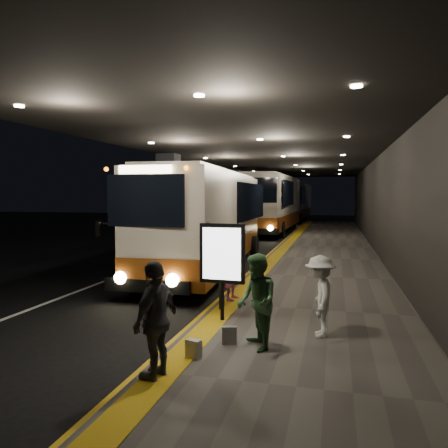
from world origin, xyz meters
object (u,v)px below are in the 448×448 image
at_px(passenger_boarding, 232,264).
at_px(coach_main, 209,224).
at_px(info_sign, 222,255).
at_px(bag_plain, 194,349).
at_px(passenger_waiting_green, 257,302).
at_px(coach_third, 292,204).
at_px(coach_second, 272,206).
at_px(passenger_waiting_white, 320,296).
at_px(passenger_waiting_grey, 156,319).
at_px(bag_polka, 229,335).
at_px(stanchion_post, 220,284).

bearing_deg(passenger_boarding, coach_main, 27.32).
relative_size(passenger_boarding, info_sign, 0.89).
xyz_separation_m(bag_plain, info_sign, (-0.08, 2.11, 1.21)).
bearing_deg(coach_main, passenger_waiting_green, -71.90).
distance_m(coach_third, passenger_boarding, 33.75).
bearing_deg(coach_second, passenger_waiting_white, -78.63).
relative_size(passenger_waiting_green, passenger_waiting_white, 1.08).
distance_m(passenger_waiting_grey, bag_plain, 1.11).
relative_size(passenger_waiting_white, info_sign, 0.74).
relative_size(bag_polka, info_sign, 0.15).
bearing_deg(stanchion_post, bag_plain, -83.49).
height_order(passenger_waiting_grey, stanchion_post, passenger_waiting_grey).
height_order(passenger_boarding, passenger_waiting_green, passenger_boarding).
xyz_separation_m(passenger_boarding, passenger_waiting_green, (1.17, -3.21, -0.09)).
height_order(coach_third, bag_plain, coach_third).
relative_size(coach_main, passenger_boarding, 6.25).
relative_size(coach_second, bag_plain, 42.95).
bearing_deg(coach_third, passenger_waiting_green, -81.84).
xyz_separation_m(passenger_waiting_grey, bag_polka, (0.68, 1.60, -0.68)).
bearing_deg(bag_plain, bag_polka, 62.93).
distance_m(passenger_waiting_green, stanchion_post, 2.55).
bearing_deg(coach_second, bag_plain, -83.56).
height_order(coach_second, stanchion_post, coach_second).
distance_m(coach_second, bag_polka, 24.34).
bearing_deg(passenger_waiting_white, info_sign, -108.89).
xyz_separation_m(passenger_waiting_green, passenger_waiting_grey, (-1.17, -1.48, 0.03)).
xyz_separation_m(passenger_waiting_grey, bag_plain, (0.28, 0.83, -0.69)).
xyz_separation_m(coach_main, coach_second, (0.03, 16.16, 0.25)).
xyz_separation_m(bag_plain, stanchion_post, (-0.33, 2.89, 0.44)).
bearing_deg(bag_polka, stanchion_post, 108.90).
bearing_deg(bag_polka, passenger_waiting_white, 28.69).
bearing_deg(coach_third, bag_plain, -83.28).
xyz_separation_m(coach_main, stanchion_post, (1.97, -5.87, -0.92)).
bearing_deg(coach_second, coach_main, -88.89).
height_order(bag_plain, stanchion_post, stanchion_post).
relative_size(bag_polka, stanchion_post, 0.26).
bearing_deg(coach_second, bag_polka, -82.47).
xyz_separation_m(bag_polka, stanchion_post, (-0.73, 2.12, 0.43)).
relative_size(coach_main, bag_plain, 37.86).
xyz_separation_m(passenger_waiting_white, stanchion_post, (-2.23, 1.30, -0.15)).
relative_size(passenger_boarding, passenger_waiting_green, 1.11).
relative_size(bag_plain, info_sign, 0.15).
xyz_separation_m(passenger_waiting_white, bag_plain, (-1.90, -1.60, -0.60)).
bearing_deg(coach_second, passenger_waiting_grey, -84.35).
xyz_separation_m(passenger_waiting_green, info_sign, (-0.97, 1.45, 0.55)).
bearing_deg(coach_main, passenger_waiting_grey, -81.53).
height_order(passenger_waiting_grey, bag_plain, passenger_waiting_grey).
bearing_deg(passenger_waiting_grey, bag_plain, 171.53).
bearing_deg(coach_third, passenger_waiting_white, -80.14).
xyz_separation_m(coach_second, passenger_boarding, (1.99, -21.04, -0.86)).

